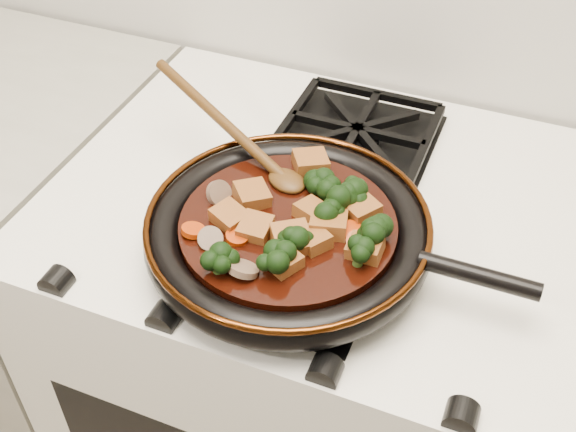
% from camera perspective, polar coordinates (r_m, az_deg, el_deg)
% --- Properties ---
extents(stove, '(0.76, 0.60, 0.90)m').
position_cam_1_polar(stove, '(1.35, 2.29, -13.07)').
color(stove, white).
rests_on(stove, ground).
extents(burner_grate_front, '(0.23, 0.23, 0.03)m').
position_cam_1_polar(burner_grate_front, '(0.91, 0.01, -3.22)').
color(burner_grate_front, black).
rests_on(burner_grate_front, stove).
extents(burner_grate_back, '(0.23, 0.23, 0.03)m').
position_cam_1_polar(burner_grate_back, '(1.11, 5.47, 6.45)').
color(burner_grate_back, black).
rests_on(burner_grate_back, stove).
extents(skillet, '(0.48, 0.36, 0.05)m').
position_cam_1_polar(skillet, '(0.89, 0.12, -1.26)').
color(skillet, black).
rests_on(skillet, burner_grate_front).
extents(braising_sauce, '(0.27, 0.27, 0.02)m').
position_cam_1_polar(braising_sauce, '(0.89, 0.00, -0.99)').
color(braising_sauce, black).
rests_on(braising_sauce, skillet).
extents(tofu_cube_0, '(0.05, 0.05, 0.02)m').
position_cam_1_polar(tofu_cube_0, '(0.85, 2.02, -1.89)').
color(tofu_cube_0, brown).
rests_on(tofu_cube_0, braising_sauce).
extents(tofu_cube_1, '(0.04, 0.04, 0.02)m').
position_cam_1_polar(tofu_cube_1, '(0.87, -2.59, -0.99)').
color(tofu_cube_1, brown).
rests_on(tofu_cube_1, braising_sauce).
extents(tofu_cube_2, '(0.04, 0.04, 0.02)m').
position_cam_1_polar(tofu_cube_2, '(0.85, 6.10, -2.58)').
color(tofu_cube_2, brown).
rests_on(tofu_cube_2, braising_sauce).
extents(tofu_cube_3, '(0.05, 0.05, 0.03)m').
position_cam_1_polar(tofu_cube_3, '(0.87, 3.23, -0.67)').
color(tofu_cube_3, brown).
rests_on(tofu_cube_3, braising_sauce).
extents(tofu_cube_4, '(0.05, 0.05, 0.03)m').
position_cam_1_polar(tofu_cube_4, '(0.88, -4.63, -0.12)').
color(tofu_cube_4, brown).
rests_on(tofu_cube_4, braising_sauce).
extents(tofu_cube_5, '(0.06, 0.06, 0.03)m').
position_cam_1_polar(tofu_cube_5, '(0.91, -2.87, 1.59)').
color(tofu_cube_5, brown).
rests_on(tofu_cube_5, braising_sauce).
extents(tofu_cube_6, '(0.06, 0.06, 0.03)m').
position_cam_1_polar(tofu_cube_6, '(0.85, 0.27, -1.94)').
color(tofu_cube_6, brown).
rests_on(tofu_cube_6, braising_sauce).
extents(tofu_cube_7, '(0.06, 0.06, 0.02)m').
position_cam_1_polar(tofu_cube_7, '(0.90, 5.75, 0.53)').
color(tofu_cube_7, brown).
rests_on(tofu_cube_7, braising_sauce).
extents(tofu_cube_8, '(0.05, 0.05, 0.02)m').
position_cam_1_polar(tofu_cube_8, '(0.83, -0.34, -3.65)').
color(tofu_cube_8, brown).
rests_on(tofu_cube_8, braising_sauce).
extents(tofu_cube_9, '(0.05, 0.05, 0.02)m').
position_cam_1_polar(tofu_cube_9, '(0.89, 1.89, 0.36)').
color(tofu_cube_9, brown).
rests_on(tofu_cube_9, braising_sauce).
extents(tofu_cube_10, '(0.06, 0.06, 0.03)m').
position_cam_1_polar(tofu_cube_10, '(0.96, 1.79, 4.22)').
color(tofu_cube_10, brown).
rests_on(tofu_cube_10, braising_sauce).
extents(broccoli_floret_0, '(0.08, 0.08, 0.07)m').
position_cam_1_polar(broccoli_floret_0, '(0.82, -0.95, -3.74)').
color(broccoli_floret_0, black).
rests_on(broccoli_floret_0, braising_sauce).
extents(broccoli_floret_1, '(0.09, 0.08, 0.06)m').
position_cam_1_polar(broccoli_floret_1, '(0.89, 3.03, 0.50)').
color(broccoli_floret_1, black).
rests_on(broccoli_floret_1, braising_sauce).
extents(broccoli_floret_2, '(0.08, 0.07, 0.06)m').
position_cam_1_polar(broccoli_floret_2, '(0.83, 5.58, -3.27)').
color(broccoli_floret_2, black).
rests_on(broccoli_floret_2, braising_sauce).
extents(broccoli_floret_3, '(0.08, 0.07, 0.06)m').
position_cam_1_polar(broccoli_floret_3, '(0.91, 5.25, 1.51)').
color(broccoli_floret_3, black).
rests_on(broccoli_floret_3, braising_sauce).
extents(broccoli_floret_4, '(0.08, 0.09, 0.07)m').
position_cam_1_polar(broccoli_floret_4, '(0.86, 7.11, -1.50)').
color(broccoli_floret_4, black).
rests_on(broccoli_floret_4, braising_sauce).
extents(broccoli_floret_5, '(0.08, 0.08, 0.07)m').
position_cam_1_polar(broccoli_floret_5, '(0.84, 0.45, -2.04)').
color(broccoli_floret_5, black).
rests_on(broccoli_floret_5, braising_sauce).
extents(broccoli_floret_6, '(0.08, 0.08, 0.07)m').
position_cam_1_polar(broccoli_floret_6, '(0.92, 2.71, 2.24)').
color(broccoli_floret_6, black).
rests_on(broccoli_floret_6, braising_sauce).
extents(broccoli_floret_7, '(0.08, 0.07, 0.07)m').
position_cam_1_polar(broccoli_floret_7, '(0.90, 4.32, 1.31)').
color(broccoli_floret_7, black).
rests_on(broccoli_floret_7, braising_sauce).
extents(broccoli_floret_8, '(0.09, 0.08, 0.07)m').
position_cam_1_polar(broccoli_floret_8, '(0.82, -5.61, -3.91)').
color(broccoli_floret_8, black).
rests_on(broccoli_floret_8, braising_sauce).
extents(carrot_coin_0, '(0.03, 0.03, 0.01)m').
position_cam_1_polar(carrot_coin_0, '(0.87, 4.95, -1.17)').
color(carrot_coin_0, '#A52D04').
rests_on(carrot_coin_0, braising_sauce).
extents(carrot_coin_1, '(0.03, 0.03, 0.01)m').
position_cam_1_polar(carrot_coin_1, '(0.91, 5.53, 1.04)').
color(carrot_coin_1, '#A52D04').
rests_on(carrot_coin_1, braising_sauce).
extents(carrot_coin_2, '(0.03, 0.03, 0.01)m').
position_cam_1_polar(carrot_coin_2, '(0.86, -4.02, -1.63)').
color(carrot_coin_2, '#A52D04').
rests_on(carrot_coin_2, braising_sauce).
extents(carrot_coin_3, '(0.03, 0.03, 0.02)m').
position_cam_1_polar(carrot_coin_3, '(0.88, -7.50, -1.13)').
color(carrot_coin_3, '#A52D04').
rests_on(carrot_coin_3, braising_sauce).
extents(carrot_coin_4, '(0.03, 0.03, 0.02)m').
position_cam_1_polar(carrot_coin_4, '(0.91, 5.31, 1.10)').
color(carrot_coin_4, '#A52D04').
rests_on(carrot_coin_4, braising_sauce).
extents(carrot_coin_5, '(0.03, 0.03, 0.02)m').
position_cam_1_polar(carrot_coin_5, '(0.86, 5.53, -1.98)').
color(carrot_coin_5, '#A52D04').
rests_on(carrot_coin_5, braising_sauce).
extents(mushroom_slice_0, '(0.05, 0.05, 0.02)m').
position_cam_1_polar(mushroom_slice_0, '(0.82, -3.60, -4.20)').
color(mushroom_slice_0, brown).
rests_on(mushroom_slice_0, braising_sauce).
extents(mushroom_slice_1, '(0.04, 0.04, 0.02)m').
position_cam_1_polar(mushroom_slice_1, '(0.86, -6.17, -1.82)').
color(mushroom_slice_1, brown).
rests_on(mushroom_slice_1, braising_sauce).
extents(mushroom_slice_2, '(0.04, 0.04, 0.03)m').
position_cam_1_polar(mushroom_slice_2, '(0.92, -5.46, 1.78)').
color(mushroom_slice_2, brown).
rests_on(mushroom_slice_2, braising_sauce).
extents(wooden_spoon, '(0.17, 0.10, 0.27)m').
position_cam_1_polar(wooden_spoon, '(0.97, -3.36, 5.80)').
color(wooden_spoon, '#462B0F').
rests_on(wooden_spoon, braising_sauce).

